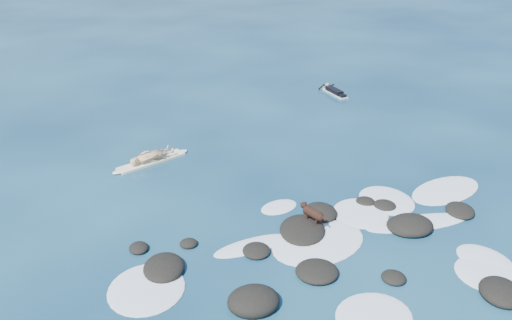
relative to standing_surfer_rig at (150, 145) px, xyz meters
name	(u,v)px	position (x,y,z in m)	size (l,w,h in m)	color
ground	(330,233)	(4.67, -6.84, -0.76)	(160.00, 160.00, 0.00)	#0A2642
reef_rocks	(339,260)	(4.25, -8.40, -0.66)	(11.47, 6.82, 0.59)	black
breaking_foam	(358,238)	(5.38, -7.37, -0.75)	(14.09, 7.81, 0.12)	white
standing_surfer_rig	(150,145)	(0.00, 0.00, 0.00)	(3.24, 1.68, 1.94)	#FDF4CA
paddling_surfer_rig	(334,91)	(10.46, 5.85, -0.63)	(1.02, 2.31, 0.40)	silver
dog	(312,213)	(4.25, -6.32, -0.27)	(0.59, 1.13, 0.75)	black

